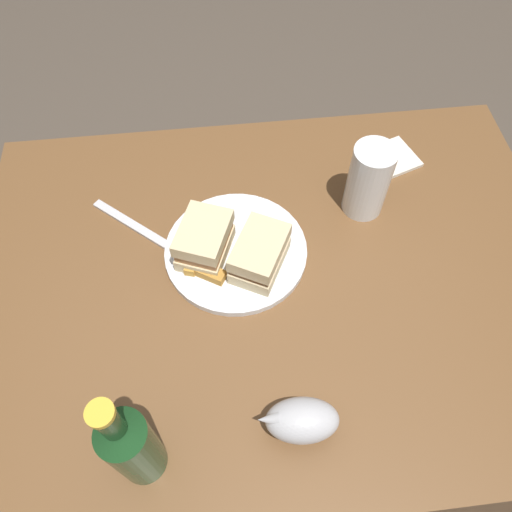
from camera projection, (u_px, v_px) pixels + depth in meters
ground_plane at (268, 400)px, 1.52m from camera, size 6.00×6.00×0.00m
dining_table at (271, 354)px, 1.21m from camera, size 1.07×0.79×0.74m
plate at (236, 251)px, 0.92m from camera, size 0.26×0.26×0.01m
sandwich_half_left at (204, 240)px, 0.88m from camera, size 0.11×0.13×0.07m
sandwich_half_right at (260, 254)px, 0.87m from camera, size 0.12×0.14×0.07m
potato_wedge_front at (254, 270)px, 0.88m from camera, size 0.05×0.04×0.01m
potato_wedge_middle at (211, 273)px, 0.88m from camera, size 0.06×0.05×0.02m
potato_wedge_back at (203, 259)px, 0.89m from camera, size 0.06×0.05×0.02m
potato_wedge_left_edge at (192, 263)px, 0.89m from camera, size 0.03×0.05×0.02m
potato_wedge_right_edge at (244, 259)px, 0.89m from camera, size 0.03×0.05×0.02m
pint_glass at (367, 184)px, 0.93m from camera, size 0.08×0.08×0.15m
gravy_boat at (302, 420)px, 0.72m from camera, size 0.12×0.07×0.07m
cider_bottle at (131, 445)px, 0.65m from camera, size 0.07×0.07×0.26m
napkin at (389, 159)px, 1.05m from camera, size 0.13×0.12×0.01m
fork at (131, 224)px, 0.96m from camera, size 0.15×0.13×0.01m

